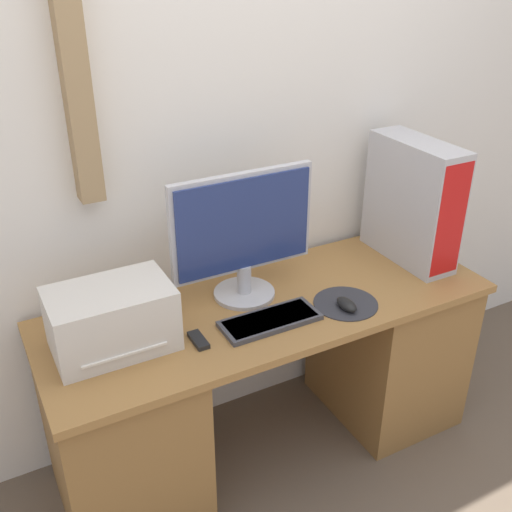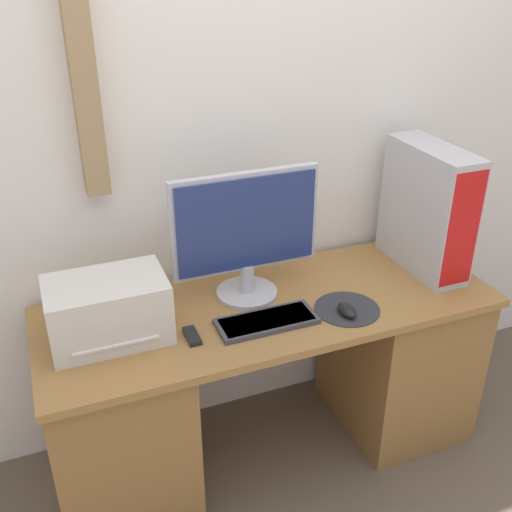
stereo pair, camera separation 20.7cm
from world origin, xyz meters
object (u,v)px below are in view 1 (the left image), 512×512
Objects in this scene: keyboard at (270,320)px; remote_control at (198,340)px; monitor at (243,232)px; printer at (112,319)px; mouse at (347,304)px; computer_tower at (413,202)px.

keyboard reaches higher than remote_control.
monitor reaches higher than printer.
mouse is (0.28, -0.26, -0.24)m from monitor.
monitor is at bearing 88.85° from keyboard.
remote_control is (-1.01, -0.15, -0.24)m from computer_tower.
keyboard is at bearing 168.91° from mouse.
remote_control is at bearing 177.34° from keyboard.
printer is at bearing 156.67° from remote_control.
keyboard is 0.29m from mouse.
monitor is 1.09× the size of computer_tower.
printer is at bearing -170.26° from monitor.
computer_tower is (0.46, 0.22, 0.23)m from mouse.
computer_tower reaches higher than remote_control.
computer_tower is at bearing -3.79° from monitor.
mouse reaches higher than keyboard.
computer_tower is at bearing 8.32° from remote_control.
printer is 0.29m from remote_control.
monitor is 5.29× the size of remote_control.
keyboard is 3.41× the size of remote_control.
remote_control is at bearing -23.33° from printer.
monitor is 0.42m from remote_control.
mouse reaches higher than remote_control.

